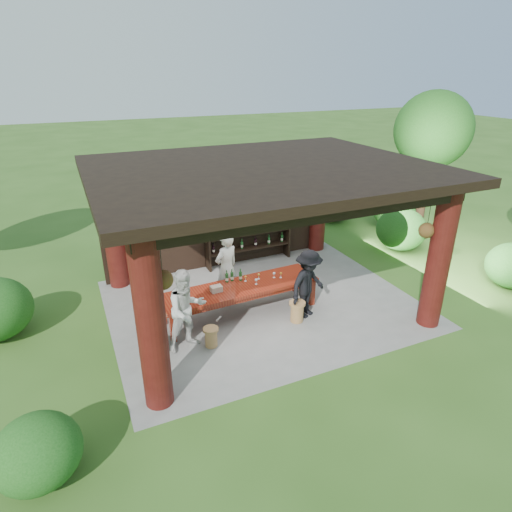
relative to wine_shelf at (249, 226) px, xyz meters
name	(u,v)px	position (x,y,z in m)	size (l,w,h in m)	color
ground	(262,303)	(-0.68, -2.45, -1.17)	(90.00, 90.00, 0.00)	#2D5119
pavilion	(255,219)	(-0.70, -2.02, 0.96)	(7.50, 6.00, 3.60)	slate
wine_shelf	(249,226)	(0.00, 0.00, 0.00)	(2.66, 0.40, 2.34)	black
tasting_table	(240,290)	(-1.38, -2.68, -0.53)	(3.85, 1.13, 0.75)	#62160E
stool_near_left	(211,337)	(-2.45, -3.65, -0.94)	(0.33, 0.33, 0.44)	olive
stool_near_right	(297,311)	(-0.30, -3.53, -0.91)	(0.38, 0.38, 0.50)	olive
stool_far_left	(151,349)	(-3.72, -3.62, -0.89)	(0.41, 0.41, 0.53)	olive
host	(226,268)	(-1.46, -1.99, -0.24)	(0.68, 0.45, 1.86)	silver
guest_woman	(187,310)	(-2.89, -3.47, -0.27)	(0.87, 0.68, 1.80)	beige
guest_man	(308,284)	(0.04, -3.40, -0.33)	(1.09, 0.63, 1.68)	black
table_bottles	(233,275)	(-1.43, -2.36, -0.27)	(0.41, 0.15, 0.31)	#194C1E
table_glasses	(263,277)	(-0.74, -2.61, -0.35)	(0.94, 0.32, 0.15)	silver
napkin_basket	(216,289)	(-1.98, -2.70, -0.35)	(0.26, 0.18, 0.14)	#BF6672
shrubs	(322,248)	(1.94, -1.06, -0.62)	(14.32, 9.46, 1.36)	#194C14
trees	(328,147)	(2.43, -0.28, 2.20)	(20.50, 10.21, 4.80)	#3F2819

